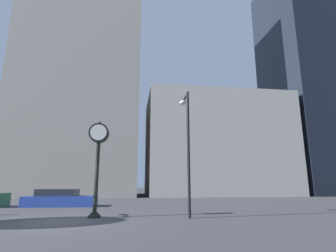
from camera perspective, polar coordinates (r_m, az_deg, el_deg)
The scene contains 7 objects.
ground_plane at distance 12.23m, azimuth -22.88°, elevation -18.68°, with size 200.00×200.00×0.00m, color #38383D.
building_tall_tower at distance 40.87m, azimuth -17.51°, elevation 15.02°, with size 15.41×12.00×39.99m.
building_storefront_row at distance 38.00m, azimuth 10.14°, elevation -4.40°, with size 19.19×12.00×13.45m.
building_glass_modern at distance 47.99m, azimuth 28.08°, elevation 9.01°, with size 10.98×12.00×35.77m.
street_clock at distance 13.16m, azimuth -14.97°, elevation -4.90°, with size 0.95×0.57×4.54m.
car_blue at distance 20.18m, azimuth -22.44°, elevation -14.48°, with size 4.78×2.08×1.17m.
street_lamp_right at distance 13.11m, azimuth 4.05°, elevation -1.36°, with size 0.36×1.57×6.02m.
Camera 1 is at (2.91, -11.78, 1.52)m, focal length 28.00 mm.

